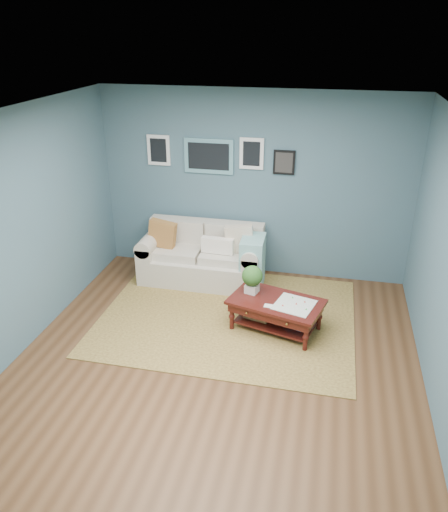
# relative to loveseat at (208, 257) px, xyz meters

# --- Properties ---
(room_shell) EXTENTS (5.00, 5.02, 2.70)m
(room_shell) POSITION_rel_loveseat_xyz_m (0.57, -1.97, 0.98)
(room_shell) COLOR brown
(room_shell) RESTS_ON ground
(area_rug) EXTENTS (3.22, 2.58, 0.01)m
(area_rug) POSITION_rel_loveseat_xyz_m (0.50, -0.94, -0.37)
(area_rug) COLOR brown
(area_rug) RESTS_ON ground
(loveseat) EXTENTS (1.81, 0.82, 0.93)m
(loveseat) POSITION_rel_loveseat_xyz_m (0.00, 0.00, 0.00)
(loveseat) COLOR beige
(loveseat) RESTS_ON ground
(coffee_table) EXTENTS (1.24, 0.92, 0.78)m
(coffee_table) POSITION_rel_loveseat_xyz_m (1.09, -1.10, -0.03)
(coffee_table) COLOR #330D09
(coffee_table) RESTS_ON ground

